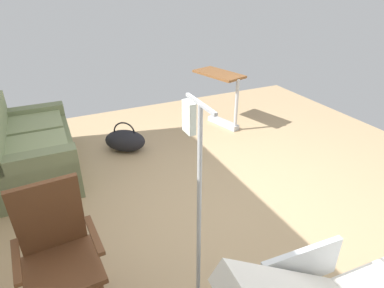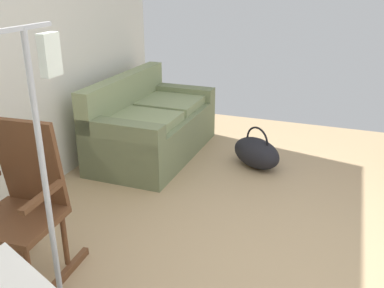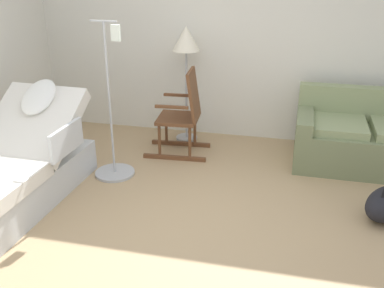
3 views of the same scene
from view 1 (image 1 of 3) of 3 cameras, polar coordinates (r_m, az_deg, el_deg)
ground_plane at (r=3.49m, az=5.60°, el=-11.28°), size 6.52×6.52×0.00m
couch at (r=4.37m, az=-26.15°, el=-0.89°), size 1.61×0.86×0.85m
rocking_chair at (r=2.47m, az=-22.22°, el=-17.77°), size 0.79×0.53×1.05m
overbed_table at (r=5.20m, az=5.26°, el=8.92°), size 0.88×0.60×0.84m
duffel_bag at (r=4.58m, az=-11.65°, el=0.62°), size 0.57×0.64×0.43m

